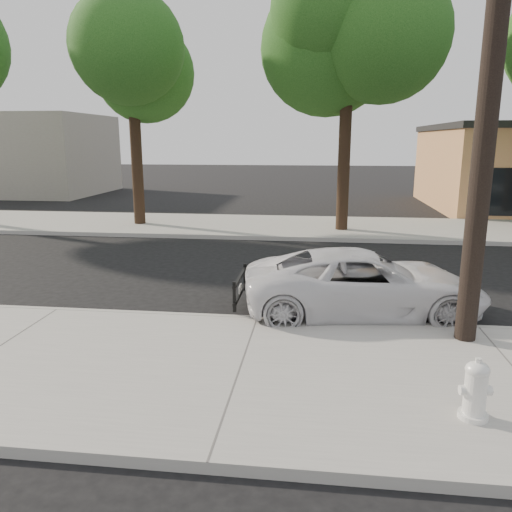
{
  "coord_description": "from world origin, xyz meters",
  "views": [
    {
      "loc": [
        1.06,
        -10.96,
        3.41
      ],
      "look_at": [
        -0.2,
        -0.67,
        1.0
      ],
      "focal_mm": 35.0,
      "sensor_mm": 36.0,
      "label": 1
    }
  ],
  "objects": [
    {
      "name": "ground",
      "position": [
        0.0,
        0.0,
        0.0
      ],
      "size": [
        120.0,
        120.0,
        0.0
      ],
      "primitive_type": "plane",
      "color": "black",
      "rests_on": "ground"
    },
    {
      "name": "near_sidewalk",
      "position": [
        0.0,
        -4.3,
        0.07
      ],
      "size": [
        90.0,
        4.4,
        0.15
      ],
      "primitive_type": "cube",
      "color": "gray",
      "rests_on": "ground"
    },
    {
      "name": "far_sidewalk",
      "position": [
        0.0,
        8.5,
        0.07
      ],
      "size": [
        90.0,
        5.0,
        0.15
      ],
      "primitive_type": "cube",
      "color": "gray",
      "rests_on": "ground"
    },
    {
      "name": "curb_near",
      "position": [
        0.0,
        -2.1,
        0.07
      ],
      "size": [
        90.0,
        0.12,
        0.16
      ],
      "primitive_type": "cube",
      "color": "#9E9B93",
      "rests_on": "ground"
    },
    {
      "name": "utility_pole",
      "position": [
        3.6,
        -2.7,
        4.7
      ],
      "size": [
        1.4,
        0.34,
        9.0
      ],
      "color": "black",
      "rests_on": "near_sidewalk"
    },
    {
      "name": "tree_b",
      "position": [
        -5.81,
        8.06,
        6.15
      ],
      "size": [
        4.34,
        4.2,
        8.45
      ],
      "color": "black",
      "rests_on": "far_sidewalk"
    },
    {
      "name": "tree_c",
      "position": [
        2.22,
        7.64,
        6.91
      ],
      "size": [
        4.96,
        4.8,
        9.55
      ],
      "color": "black",
      "rests_on": "far_sidewalk"
    },
    {
      "name": "police_cruiser",
      "position": [
        2.03,
        -1.29,
        0.65
      ],
      "size": [
        4.92,
        2.71,
        1.31
      ],
      "primitive_type": "imported",
      "rotation": [
        0.0,
        0.0,
        1.69
      ],
      "color": "silver",
      "rests_on": "ground"
    },
    {
      "name": "fire_hydrant",
      "position": [
        2.99,
        -5.27,
        0.5
      ],
      "size": [
        0.38,
        0.35,
        0.72
      ],
      "rotation": [
        0.0,
        0.0,
        0.09
      ],
      "color": "silver",
      "rests_on": "near_sidewalk"
    }
  ]
}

